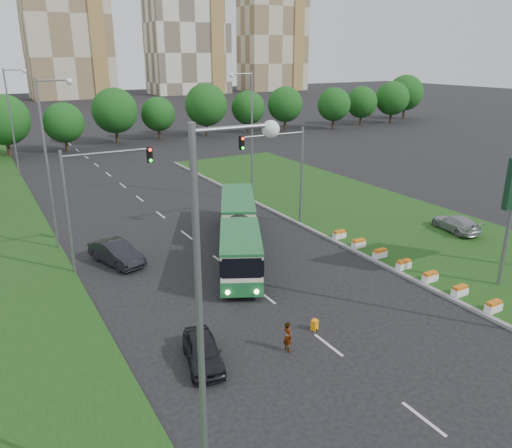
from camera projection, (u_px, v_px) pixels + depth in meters
ground at (307, 285)px, 30.65m from camera, size 360.00×360.00×0.00m
grass_median at (376, 216)px, 43.33m from camera, size 14.00×60.00×0.15m
median_kerb at (311, 230)px, 40.04m from camera, size 0.30×60.00×0.18m
lane_markings at (153, 209)px, 45.64m from camera, size 0.20×100.00×0.01m
flower_planters at (404, 264)px, 32.52m from camera, size 1.10×13.70×0.60m
traffic_mast_median at (285, 162)px, 39.38m from camera, size 5.76×0.32×8.00m
traffic_mast_left at (92, 190)px, 31.41m from camera, size 5.76×0.32×8.00m
street_lamps at (194, 164)px, 35.50m from camera, size 36.00×60.00×12.00m
tree_line at (158, 114)px, 79.03m from camera, size 120.00×8.00×9.00m
apartment_tower_ceast at (65, 14)px, 152.69m from camera, size 25.00×15.00×50.00m
apartment_tower_east at (187, 23)px, 172.05m from camera, size 27.00×15.00×47.00m
midrise_east at (273, 36)px, 189.70m from camera, size 24.00×14.00×40.00m
articulated_bus at (234, 231)px, 35.27m from camera, size 2.48×15.90×2.62m
car_left_near at (203, 351)px, 22.65m from camera, size 2.39×4.07×1.30m
car_left_far at (116, 253)px, 33.53m from camera, size 2.98×4.96×1.54m
car_median at (456, 223)px, 39.36m from camera, size 2.54×4.64×1.28m
pedestrian at (288, 337)px, 23.61m from camera, size 0.37×0.56×1.53m
shopping_trolley at (315, 325)px, 25.58m from camera, size 0.33×0.35×0.56m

